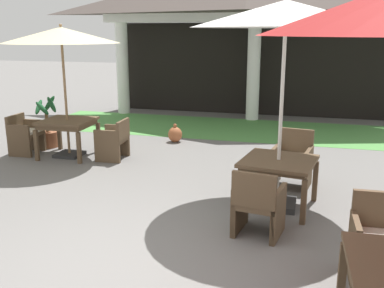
% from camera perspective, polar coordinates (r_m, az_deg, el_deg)
% --- Properties ---
extents(ground_plane, '(60.00, 60.00, 0.00)m').
position_cam_1_polar(ground_plane, '(4.91, -6.69, -16.01)').
color(ground_plane, slate).
extents(lawn_strip, '(11.04, 2.73, 0.01)m').
position_cam_1_polar(lawn_strip, '(11.59, 6.80, 1.92)').
color(lawn_strip, '#519347').
rests_on(lawn_strip, ground).
extents(patio_table_near_foreground, '(1.13, 1.13, 0.71)m').
position_cam_1_polar(patio_table_near_foreground, '(6.40, 11.11, -2.74)').
color(patio_table_near_foreground, brown).
rests_on(patio_table_near_foreground, ground).
extents(patio_umbrella_near_foreground, '(2.55, 2.55, 2.94)m').
position_cam_1_polar(patio_umbrella_near_foreground, '(6.13, 12.06, 15.86)').
color(patio_umbrella_near_foreground, '#2D2D2D').
rests_on(patio_umbrella_near_foreground, ground).
extents(patio_chair_near_foreground_north, '(0.67, 0.63, 0.92)m').
position_cam_1_polar(patio_chair_near_foreground_north, '(7.40, 12.86, -2.13)').
color(patio_chair_near_foreground_north, brown).
rests_on(patio_chair_near_foreground_north, ground).
extents(patio_chair_near_foreground_south, '(0.64, 0.64, 0.87)m').
position_cam_1_polar(patio_chair_near_foreground_south, '(5.55, 8.55, -7.76)').
color(patio_chair_near_foreground_south, brown).
rests_on(patio_chair_near_foreground_south, ground).
extents(patio_table_mid_left, '(1.02, 1.02, 0.75)m').
position_cam_1_polar(patio_table_mid_left, '(9.24, -15.80, 2.42)').
color(patio_table_mid_left, brown).
rests_on(patio_table_mid_left, ground).
extents(patio_umbrella_mid_left, '(2.25, 2.25, 2.62)m').
position_cam_1_polar(patio_umbrella_mid_left, '(9.06, -16.56, 13.16)').
color(patio_umbrella_mid_left, '#2D2D2D').
rests_on(patio_umbrella_mid_left, ground).
extents(patio_chair_mid_left_west, '(0.54, 0.65, 0.81)m').
position_cam_1_polar(patio_chair_mid_left_west, '(9.79, -20.79, 1.17)').
color(patio_chair_mid_left_west, brown).
rests_on(patio_chair_mid_left_west, ground).
extents(patio_chair_mid_left_east, '(0.55, 0.62, 0.80)m').
position_cam_1_polar(patio_chair_mid_left_east, '(8.88, -10.08, 0.53)').
color(patio_chair_mid_left_east, brown).
rests_on(patio_chair_mid_left_east, ground).
extents(patio_chair_mid_right_north, '(0.64, 0.57, 0.88)m').
position_cam_1_polar(patio_chair_mid_right_north, '(4.94, 23.49, -11.63)').
color(patio_chair_mid_right_north, brown).
rests_on(patio_chair_mid_right_north, ground).
extents(potted_palm_left_edge, '(0.46, 0.45, 1.16)m').
position_cam_1_polar(potted_palm_left_edge, '(10.21, -18.14, 1.46)').
color(potted_palm_left_edge, '#995638').
rests_on(potted_palm_left_edge, ground).
extents(terracotta_urn, '(0.32, 0.32, 0.43)m').
position_cam_1_polar(terracotta_urn, '(10.15, -2.19, 1.25)').
color(terracotta_urn, '#9E5633').
rests_on(terracotta_urn, ground).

